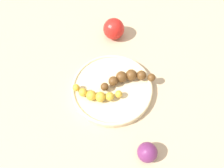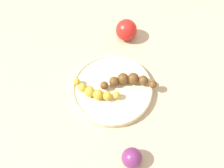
{
  "view_description": "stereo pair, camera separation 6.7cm",
  "coord_description": "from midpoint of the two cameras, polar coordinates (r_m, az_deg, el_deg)",
  "views": [
    {
      "loc": [
        -0.12,
        0.32,
        0.62
      ],
      "look_at": [
        0.0,
        0.0,
        0.04
      ],
      "focal_mm": 37.14,
      "sensor_mm": 36.0,
      "label": 1
    },
    {
      "loc": [
        -0.18,
        0.29,
        0.62
      ],
      "look_at": [
        0.0,
        0.0,
        0.04
      ],
      "focal_mm": 37.14,
      "sensor_mm": 36.0,
      "label": 2
    }
  ],
  "objects": [
    {
      "name": "ground_plane",
      "position": [
        0.7,
        2.72,
        -1.8
      ],
      "size": [
        2.4,
        2.4,
        0.0
      ],
      "primitive_type": "plane",
      "color": "tan"
    },
    {
      "name": "fruit_bowl",
      "position": [
        0.69,
        2.76,
        -1.32
      ],
      "size": [
        0.24,
        0.24,
        0.02
      ],
      "color": "beige",
      "rests_on": "ground_plane"
    },
    {
      "name": "banana_overripe",
      "position": [
        0.68,
        6.83,
        0.69
      ],
      "size": [
        0.14,
        0.1,
        0.03
      ],
      "rotation": [
        0.0,
        0.0,
        5.29
      ],
      "color": "#593819",
      "rests_on": "fruit_bowl"
    },
    {
      "name": "banana_spotted",
      "position": [
        0.66,
        -1.47,
        -2.18
      ],
      "size": [
        0.14,
        0.06,
        0.03
      ],
      "rotation": [
        0.0,
        0.0,
        1.75
      ],
      "color": "gold",
      "rests_on": "fruit_bowl"
    },
    {
      "name": "apple_red",
      "position": [
        0.81,
        5.99,
        12.92
      ],
      "size": [
        0.07,
        0.07,
        0.07
      ],
      "primitive_type": "sphere",
      "color": "red",
      "rests_on": "ground_plane"
    },
    {
      "name": "plum_purple",
      "position": [
        0.61,
        8.21,
        -17.86
      ],
      "size": [
        0.05,
        0.05,
        0.05
      ],
      "primitive_type": "sphere",
      "color": "#662659",
      "rests_on": "ground_plane"
    }
  ]
}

